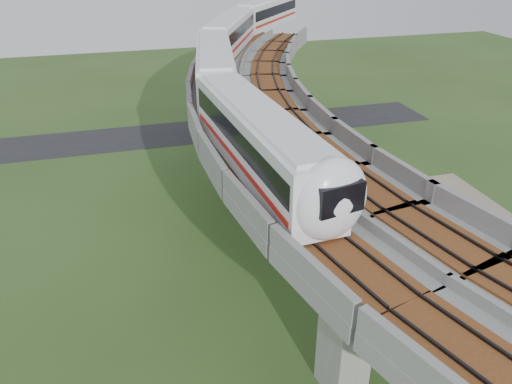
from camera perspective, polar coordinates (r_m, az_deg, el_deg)
The scene contains 15 objects.
ground at distance 36.35m, azimuth 1.44°, elevation -9.39°, with size 160.00×160.00×0.00m, color #334D1F.
dirt_lot at distance 40.67m, azimuth 21.70°, elevation -7.13°, with size 18.00×26.00×0.04m, color #7F705C.
asphalt_road at distance 62.30m, azimuth -6.70°, elevation 6.91°, with size 60.00×8.00×0.03m, color #232326.
viaduct at distance 33.00m, azimuth 8.03°, elevation 4.46°, with size 19.58×73.98×11.40m.
metro_train at distance 47.27m, azimuth -1.23°, elevation 15.95°, with size 21.37×58.68×3.64m.
fence at distance 39.42m, azimuth 15.21°, elevation -5.89°, with size 3.87×38.73×1.50m.
tree_0 at distance 59.25m, azimuth 6.72°, elevation 8.27°, with size 2.50×2.50×3.48m.
tree_1 at distance 51.54m, azimuth 5.06°, elevation 5.16°, with size 2.62×2.62×3.39m.
tree_2 at distance 44.43m, azimuth 6.54°, elevation 1.12°, with size 2.08×2.08×3.08m.
tree_3 at distance 40.88m, azimuth 9.13°, elevation -2.15°, with size 2.89×2.89×3.05m.
tree_4 at distance 34.45m, azimuth 13.46°, elevation -8.08°, with size 2.06×2.06×3.10m.
tree_5 at distance 31.14m, azimuth 20.25°, elevation -13.23°, with size 2.94×2.94×3.64m.
car_white at distance 38.54m, azimuth 23.64°, elevation -8.59°, with size 1.31×3.26×1.11m, color silver.
car_red at distance 40.78m, azimuth 24.04°, elevation -6.45°, with size 1.32×3.79×1.25m, color #A10E11.
car_dark at distance 41.82m, azimuth 19.72°, elevation -4.83°, with size 1.47×3.63×1.05m, color black.
Camera 1 is at (-8.71, -27.68, 21.90)m, focal length 35.00 mm.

